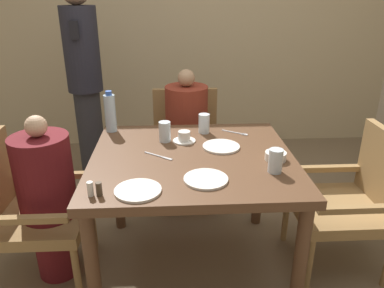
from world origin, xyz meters
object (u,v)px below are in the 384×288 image
(bowl_small, at_px, (276,156))
(glass_tall_near, at_px, (204,123))
(plate_main_left, at_px, (206,179))
(plate_main_right, at_px, (221,147))
(chair_left_side, at_px, (24,207))
(standing_host, at_px, (85,77))
(chair_far_side, at_px, (186,142))
(chair_right_side, at_px, (353,197))
(teacup_with_saucer, at_px, (184,137))
(plate_dessert_center, at_px, (138,190))
(glass_tall_far, at_px, (165,132))
(diner_in_left_chair, at_px, (48,198))
(water_bottle, at_px, (110,113))
(diner_in_far_chair, at_px, (187,138))

(bowl_small, bearing_deg, glass_tall_near, 128.83)
(plate_main_left, distance_m, plate_main_right, 0.42)
(chair_left_side, height_order, standing_host, standing_host)
(chair_far_side, relative_size, standing_host, 0.51)
(chair_right_side, distance_m, teacup_with_saucer, 1.09)
(standing_host, height_order, plate_dessert_center, standing_host)
(bowl_small, bearing_deg, chair_far_side, 114.11)
(plate_dessert_center, height_order, glass_tall_far, glass_tall_far)
(diner_in_left_chair, distance_m, chair_far_side, 1.25)
(plate_dessert_center, bearing_deg, standing_host, 108.70)
(standing_host, height_order, water_bottle, standing_host)
(bowl_small, distance_m, water_bottle, 1.09)
(plate_main_left, distance_m, water_bottle, 0.92)
(plate_main_right, bearing_deg, plate_dessert_center, -132.36)
(plate_main_left, bearing_deg, plate_main_right, 72.41)
(teacup_with_saucer, bearing_deg, glass_tall_far, 175.14)
(diner_in_far_chair, relative_size, plate_dessert_center, 5.02)
(water_bottle, bearing_deg, chair_far_side, 44.51)
(chair_far_side, xyz_separation_m, glass_tall_far, (-0.16, -0.70, 0.36))
(diner_in_left_chair, relative_size, water_bottle, 3.80)
(diner_in_far_chair, height_order, plate_main_left, diner_in_far_chair)
(chair_left_side, height_order, glass_tall_near, glass_tall_near)
(glass_tall_near, bearing_deg, plate_main_left, -94.10)
(plate_main_left, bearing_deg, diner_in_left_chair, 161.60)
(bowl_small, bearing_deg, plate_main_right, 145.73)
(teacup_with_saucer, relative_size, glass_tall_far, 1.11)
(diner_in_left_chair, relative_size, teacup_with_saucer, 7.36)
(water_bottle, height_order, glass_tall_near, water_bottle)
(chair_far_side, bearing_deg, plate_main_left, -87.73)
(chair_left_side, bearing_deg, bowl_small, -3.15)
(chair_right_side, relative_size, plate_main_left, 4.02)
(water_bottle, bearing_deg, chair_right_side, -16.06)
(chair_far_side, xyz_separation_m, glass_tall_near, (0.10, -0.57, 0.36))
(chair_far_side, relative_size, bowl_small, 7.58)
(chair_far_side, relative_size, chair_right_side, 1.00)
(chair_left_side, bearing_deg, diner_in_far_chair, 38.80)
(chair_right_side, bearing_deg, glass_tall_far, 168.65)
(standing_host, xyz_separation_m, water_bottle, (0.34, -0.90, -0.04))
(standing_host, distance_m, water_bottle, 0.96)
(diner_in_left_chair, height_order, plate_main_left, diner_in_left_chair)
(teacup_with_saucer, xyz_separation_m, water_bottle, (-0.47, 0.21, 0.10))
(plate_main_right, bearing_deg, teacup_with_saucer, 153.13)
(chair_left_side, relative_size, chair_right_side, 1.00)
(teacup_with_saucer, height_order, water_bottle, water_bottle)
(plate_main_left, bearing_deg, water_bottle, 127.73)
(plate_main_left, height_order, plate_main_right, same)
(diner_in_left_chair, relative_size, chair_right_side, 1.16)
(bowl_small, xyz_separation_m, water_bottle, (-0.96, 0.51, 0.10))
(water_bottle, bearing_deg, glass_tall_far, -29.59)
(diner_in_far_chair, xyz_separation_m, plate_dessert_center, (-0.28, -1.17, 0.21))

